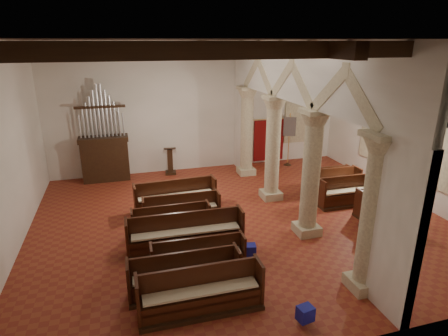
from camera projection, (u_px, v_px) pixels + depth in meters
floor at (240, 220)px, 13.15m from camera, size 14.00×14.00×0.00m
ceiling at (242, 40)px, 11.21m from camera, size 14.00×14.00×0.00m
wall_back at (201, 107)px, 17.64m from camera, size 14.00×0.02×6.00m
wall_front at (347, 215)px, 6.72m from camera, size 14.00×0.02×6.00m
wall_left at (1, 154)px, 10.35m from camera, size 0.02×12.00×6.00m
wall_right at (418, 124)px, 14.01m from camera, size 0.02×12.00×6.00m
ceiling_beams at (242, 46)px, 11.27m from camera, size 13.80×11.80×0.30m
arcade at (292, 117)px, 12.47m from camera, size 0.90×11.90×6.00m
window_right_a at (446, 156)px, 12.89m from camera, size 0.03×1.00×2.20m
window_right_b at (372, 131)px, 16.53m from camera, size 0.03×1.00×2.20m
window_back at (296, 118)px, 19.18m from camera, size 1.00×0.03×2.20m
pipe_organ at (105, 150)px, 16.53m from camera, size 2.10×0.85×4.40m
lectern at (170, 162)px, 17.53m from camera, size 0.59×0.61×1.36m
dossal_curtain at (269, 140)px, 19.07m from camera, size 1.80×0.07×2.17m
processional_banner at (288, 149)px, 18.69m from camera, size 0.57×0.73×2.65m
hymnal_box_a at (305, 313)px, 8.24m from camera, size 0.39×0.34×0.34m
hymnal_box_b at (249, 251)px, 10.69m from camera, size 0.42×0.37×0.37m
hymnal_box_c at (203, 224)px, 12.28m from camera, size 0.36×0.31×0.31m
tube_heater_a at (178, 305)px, 8.66m from camera, size 1.01×0.53×0.11m
tube_heater_b at (195, 274)px, 9.80m from camera, size 1.03×0.36×0.10m
nave_pew_0 at (201, 298)px, 8.59m from camera, size 2.89×0.76×1.11m
nave_pew_1 at (185, 280)px, 9.27m from camera, size 2.77×0.76×1.04m
nave_pew_2 at (199, 261)px, 10.11m from camera, size 2.57×0.71×0.96m
nave_pew_3 at (186, 238)px, 11.20m from camera, size 3.49×0.85×1.14m
nave_pew_4 at (172, 225)px, 12.11m from camera, size 2.52×0.66×0.96m
nave_pew_5 at (182, 213)px, 12.91m from camera, size 2.65×0.70×0.99m
nave_pew_6 at (176, 201)px, 13.78m from camera, size 3.02×0.90×1.14m
aisle_pew_0 at (388, 219)px, 12.48m from camera, size 1.78×0.77×1.01m
aisle_pew_1 at (380, 206)px, 13.35m from camera, size 1.83×0.79×1.08m
aisle_pew_2 at (345, 196)px, 14.23m from camera, size 2.19×0.77×1.12m
aisle_pew_3 at (335, 187)px, 15.11m from camera, size 1.97×0.77×1.13m
aisle_pew_4 at (327, 183)px, 15.60m from camera, size 2.07×0.69×1.00m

